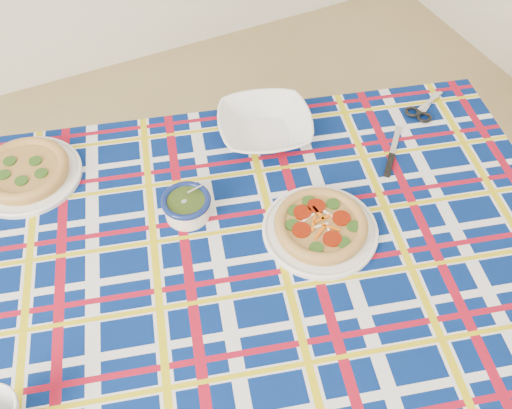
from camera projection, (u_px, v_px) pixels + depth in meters
name	position (u px, v px, depth m)	size (l,w,h in m)	color
dining_table	(247.00, 261.00, 1.30)	(1.59, 1.22, 0.66)	brown
tablecloth	(247.00, 256.00, 1.28)	(1.44, 0.91, 0.09)	#051A58
main_focaccia_plate	(321.00, 225.00, 1.25)	(0.26, 0.26, 0.05)	#AA7C3C
pesto_bowl	(187.00, 205.00, 1.27)	(0.11, 0.11, 0.07)	#1F310D
serving_bowl	(265.00, 127.00, 1.44)	(0.24, 0.24, 0.06)	white
second_focaccia_plate	(25.00, 170.00, 1.35)	(0.27, 0.27, 0.05)	#AA7C3C
table_knife	(395.00, 142.00, 1.44)	(0.20, 0.02, 0.01)	silver
kitchen_scissors	(430.00, 102.00, 1.54)	(0.17, 0.08, 0.01)	silver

